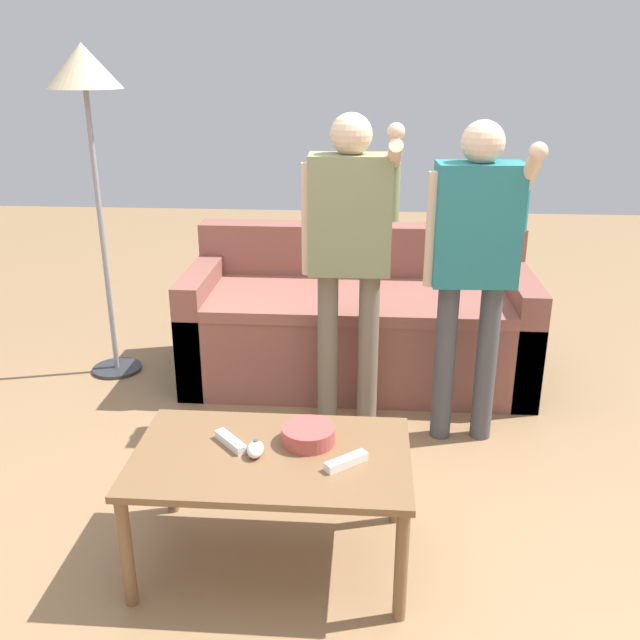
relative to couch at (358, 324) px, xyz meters
The scene contains 10 objects.
ground_plane 1.42m from the couch, 93.88° to the right, with size 12.00×12.00×0.00m, color #93704C.
couch is the anchor object (origin of this frame).
coffee_table 1.64m from the couch, 99.24° to the right, with size 0.95×0.58×0.44m.
snack_bowl 1.55m from the couch, 95.31° to the right, with size 0.19×0.19×0.06m, color #B24C47.
game_remote_nunchuk 1.67m from the couch, 100.91° to the right, with size 0.06×0.09×0.05m.
floor_lamp 1.89m from the couch, behind, with size 0.38×0.38×1.79m.
player_right 1.06m from the couch, 52.97° to the right, with size 0.44×0.31×1.47m.
player_center 0.86m from the couch, 93.55° to the right, with size 0.45×0.29×1.49m.
game_remote_wand_near 1.63m from the couch, 104.64° to the right, with size 0.13×0.14×0.03m.
game_remote_wand_far 1.68m from the couch, 90.14° to the right, with size 0.15×0.13×0.03m.
Camera 1 is at (0.15, -2.27, 1.70)m, focal length 38.80 mm.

